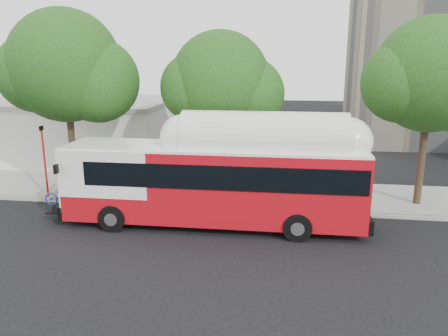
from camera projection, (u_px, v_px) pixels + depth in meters
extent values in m
plane|color=black|center=(223.00, 243.00, 17.63)|extent=(120.00, 120.00, 0.00)
cube|color=gray|center=(240.00, 193.00, 23.85)|extent=(60.00, 5.00, 0.15)
cube|color=gray|center=(234.00, 209.00, 21.35)|extent=(60.00, 0.30, 0.15)
cube|color=#9E1411|center=(175.00, 206.00, 21.76)|extent=(10.00, 0.32, 0.16)
cylinder|color=#2D2116|center=(72.00, 138.00, 23.37)|extent=(0.36, 0.36, 6.08)
sphere|color=#1B4112|center=(65.00, 66.00, 22.43)|extent=(5.80, 5.80, 5.80)
sphere|color=#1B4112|center=(97.00, 81.00, 22.59)|extent=(4.35, 4.35, 4.35)
cylinder|color=#2D2116|center=(220.00, 147.00, 22.85)|extent=(0.36, 0.36, 5.44)
sphere|color=#1B4112|center=(220.00, 81.00, 22.00)|extent=(5.00, 5.00, 5.00)
sphere|color=#1B4112|center=(248.00, 94.00, 22.18)|extent=(3.75, 3.75, 3.75)
cylinder|color=#2D2116|center=(423.00, 150.00, 21.26)|extent=(0.36, 0.36, 5.76)
sphere|color=#1B4112|center=(431.00, 75.00, 20.36)|extent=(5.40, 5.40, 5.40)
cube|color=silver|center=(64.00, 130.00, 32.46)|extent=(16.00, 10.00, 4.00)
cube|color=gray|center=(61.00, 101.00, 31.94)|extent=(16.20, 10.20, 0.30)
cube|color=#B00C15|center=(213.00, 183.00, 19.03)|extent=(12.89, 2.89, 3.11)
cube|color=black|center=(225.00, 170.00, 18.80)|extent=(11.60, 2.95, 1.02)
cube|color=white|center=(213.00, 148.00, 18.64)|extent=(12.89, 2.81, 0.11)
cube|color=white|center=(263.00, 142.00, 18.29)|extent=(6.88, 2.20, 0.59)
cube|color=black|center=(64.00, 206.00, 20.28)|extent=(0.87, 1.94, 0.06)
imported|color=#212C99|center=(63.00, 196.00, 20.15)|extent=(0.66, 1.84, 0.97)
cylinder|color=red|center=(45.00, 165.00, 22.58)|extent=(0.11, 0.11, 3.68)
cube|color=black|center=(41.00, 128.00, 22.10)|extent=(0.05, 0.37, 0.23)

